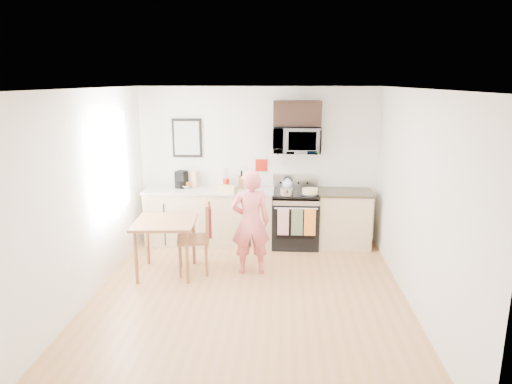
# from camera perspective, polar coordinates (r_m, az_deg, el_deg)

# --- Properties ---
(floor) EXTENTS (4.60, 4.60, 0.00)m
(floor) POSITION_cam_1_polar(r_m,az_deg,el_deg) (5.94, -0.96, -13.16)
(floor) COLOR #AF7A44
(floor) RESTS_ON ground
(back_wall) EXTENTS (4.00, 0.04, 2.60)m
(back_wall) POSITION_cam_1_polar(r_m,az_deg,el_deg) (7.72, 0.30, 3.40)
(back_wall) COLOR white
(back_wall) RESTS_ON floor
(front_wall) EXTENTS (4.00, 0.04, 2.60)m
(front_wall) POSITION_cam_1_polar(r_m,az_deg,el_deg) (3.32, -4.15, -11.09)
(front_wall) COLOR white
(front_wall) RESTS_ON floor
(left_wall) EXTENTS (0.04, 4.60, 2.60)m
(left_wall) POSITION_cam_1_polar(r_m,az_deg,el_deg) (5.97, -20.52, -0.59)
(left_wall) COLOR white
(left_wall) RESTS_ON floor
(right_wall) EXTENTS (0.04, 4.60, 2.60)m
(right_wall) POSITION_cam_1_polar(r_m,az_deg,el_deg) (5.69, 19.51, -1.20)
(right_wall) COLOR white
(right_wall) RESTS_ON floor
(ceiling) EXTENTS (4.00, 4.60, 0.04)m
(ceiling) POSITION_cam_1_polar(r_m,az_deg,el_deg) (5.30, -1.08, 12.78)
(ceiling) COLOR white
(ceiling) RESTS_ON back_wall
(window) EXTENTS (0.06, 1.40, 1.50)m
(window) POSITION_cam_1_polar(r_m,az_deg,el_deg) (6.63, -17.67, 3.21)
(window) COLOR silver
(window) RESTS_ON left_wall
(cabinet_left) EXTENTS (2.10, 0.60, 0.90)m
(cabinet_left) POSITION_cam_1_polar(r_m,az_deg,el_deg) (7.71, -5.78, -3.18)
(cabinet_left) COLOR tan
(cabinet_left) RESTS_ON floor
(countertop_left) EXTENTS (2.14, 0.64, 0.04)m
(countertop_left) POSITION_cam_1_polar(r_m,az_deg,el_deg) (7.59, -5.86, 0.21)
(countertop_left) COLOR beige
(countertop_left) RESTS_ON cabinet_left
(cabinet_right) EXTENTS (0.84, 0.60, 0.90)m
(cabinet_right) POSITION_cam_1_polar(r_m,az_deg,el_deg) (7.69, 10.90, -3.43)
(cabinet_right) COLOR tan
(cabinet_right) RESTS_ON floor
(countertop_right) EXTENTS (0.88, 0.64, 0.04)m
(countertop_right) POSITION_cam_1_polar(r_m,az_deg,el_deg) (7.56, 11.06, -0.03)
(countertop_right) COLOR black
(countertop_right) RESTS_ON cabinet_right
(range) EXTENTS (0.76, 0.70, 1.16)m
(range) POSITION_cam_1_polar(r_m,az_deg,el_deg) (7.60, 4.92, -3.53)
(range) COLOR black
(range) RESTS_ON floor
(microwave) EXTENTS (0.76, 0.51, 0.42)m
(microwave) POSITION_cam_1_polar(r_m,az_deg,el_deg) (7.42, 5.11, 6.52)
(microwave) COLOR #ADADB2
(microwave) RESTS_ON back_wall
(upper_cabinet) EXTENTS (0.76, 0.35, 0.40)m
(upper_cabinet) POSITION_cam_1_polar(r_m,az_deg,el_deg) (7.43, 5.17, 9.78)
(upper_cabinet) COLOR black
(upper_cabinet) RESTS_ON back_wall
(wall_art) EXTENTS (0.50, 0.04, 0.65)m
(wall_art) POSITION_cam_1_polar(r_m,az_deg,el_deg) (7.78, -8.62, 6.68)
(wall_art) COLOR black
(wall_art) RESTS_ON back_wall
(wall_trivet) EXTENTS (0.20, 0.02, 0.20)m
(wall_trivet) POSITION_cam_1_polar(r_m,az_deg,el_deg) (7.70, 0.67, 3.37)
(wall_trivet) COLOR #B11C0F
(wall_trivet) RESTS_ON back_wall
(person) EXTENTS (0.60, 0.44, 1.51)m
(person) POSITION_cam_1_polar(r_m,az_deg,el_deg) (6.41, -0.69, -3.80)
(person) COLOR #E23E4E
(person) RESTS_ON floor
(dining_table) EXTENTS (0.83, 0.83, 0.78)m
(dining_table) POSITION_cam_1_polar(r_m,az_deg,el_deg) (6.53, -11.28, -4.32)
(dining_table) COLOR brown
(dining_table) RESTS_ON floor
(chair) EXTENTS (0.55, 0.51, 1.03)m
(chair) POSITION_cam_1_polar(r_m,az_deg,el_deg) (6.52, -6.68, -4.46)
(chair) COLOR brown
(chair) RESTS_ON floor
(knife_block) EXTENTS (0.10, 0.14, 0.21)m
(knife_block) POSITION_cam_1_polar(r_m,az_deg,el_deg) (7.59, -1.86, 1.24)
(knife_block) COLOR brown
(knife_block) RESTS_ON countertop_left
(utensil_crock) EXTENTS (0.11, 0.11, 0.33)m
(utensil_crock) POSITION_cam_1_polar(r_m,az_deg,el_deg) (7.71, -3.77, 1.61)
(utensil_crock) COLOR #B11C0F
(utensil_crock) RESTS_ON countertop_left
(fruit_bowl) EXTENTS (0.23, 0.23, 0.10)m
(fruit_bowl) POSITION_cam_1_polar(r_m,az_deg,el_deg) (7.72, -8.83, 0.81)
(fruit_bowl) COLOR silver
(fruit_bowl) RESTS_ON countertop_left
(milk_carton) EXTENTS (0.13, 0.13, 0.27)m
(milk_carton) POSITION_cam_1_polar(r_m,az_deg,el_deg) (7.74, -7.71, 1.60)
(milk_carton) COLOR tan
(milk_carton) RESTS_ON countertop_left
(coffee_maker) EXTENTS (0.20, 0.25, 0.28)m
(coffee_maker) POSITION_cam_1_polar(r_m,az_deg,el_deg) (7.72, -9.31, 1.50)
(coffee_maker) COLOR black
(coffee_maker) RESTS_ON countertop_left
(bread_bag) EXTENTS (0.34, 0.24, 0.11)m
(bread_bag) POSITION_cam_1_polar(r_m,az_deg,el_deg) (7.32, -3.59, 0.36)
(bread_bag) COLOR tan
(bread_bag) RESTS_ON countertop_left
(cake) EXTENTS (0.30, 0.30, 0.10)m
(cake) POSITION_cam_1_polar(r_m,az_deg,el_deg) (7.29, 6.74, 0.04)
(cake) COLOR black
(cake) RESTS_ON range
(kettle) EXTENTS (0.17, 0.17, 0.22)m
(kettle) POSITION_cam_1_polar(r_m,az_deg,el_deg) (7.60, 4.00, 1.03)
(kettle) COLOR silver
(kettle) RESTS_ON range
(pot) EXTENTS (0.21, 0.35, 0.10)m
(pot) POSITION_cam_1_polar(r_m,az_deg,el_deg) (7.23, 3.85, 0.05)
(pot) COLOR #ADADB2
(pot) RESTS_ON range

